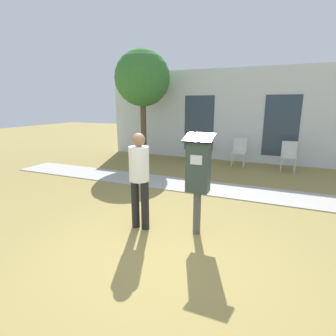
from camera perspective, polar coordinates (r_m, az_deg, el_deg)
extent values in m
plane|color=olive|center=(3.88, -1.10, -17.53)|extent=(40.00, 40.00, 0.00)
cube|color=#A3A099|center=(6.49, 9.78, -4.38)|extent=(12.00, 1.10, 0.02)
cube|color=silver|center=(9.68, 15.15, 10.91)|extent=(10.00, 0.24, 3.20)
cube|color=#2D3D4C|center=(9.86, 6.75, 9.59)|extent=(1.10, 0.02, 2.00)
cube|color=#2D3D4C|center=(9.47, 23.41, 8.39)|extent=(1.10, 0.02, 2.00)
cylinder|color=#4C4C4C|center=(4.21, 6.32, -9.60)|extent=(0.12, 0.12, 0.70)
cube|color=#2D3D38|center=(3.97, 6.60, 0.39)|extent=(0.34, 0.22, 0.80)
cube|color=silver|center=(3.83, 6.16, 1.76)|extent=(0.18, 0.01, 0.14)
cube|color=black|center=(3.89, 6.78, 6.58)|extent=(0.44, 0.31, 0.12)
cylinder|color=black|center=(4.39, -7.12, -7.73)|extent=(0.13, 0.13, 0.82)
cylinder|color=black|center=(4.31, -5.02, -8.11)|extent=(0.13, 0.13, 0.82)
cylinder|color=white|center=(4.15, -6.32, 0.90)|extent=(0.32, 0.32, 0.55)
sphere|color=#8C6647|center=(4.08, -6.46, 6.11)|extent=(0.21, 0.21, 0.21)
cylinder|color=silver|center=(9.21, 4.46, 2.50)|extent=(0.03, 0.03, 0.42)
cylinder|color=silver|center=(9.10, 6.73, 2.31)|extent=(0.03, 0.03, 0.42)
cylinder|color=silver|center=(9.57, 5.19, 2.91)|extent=(0.03, 0.03, 0.42)
cylinder|color=silver|center=(9.46, 7.38, 2.73)|extent=(0.03, 0.03, 0.42)
cube|color=silver|center=(9.29, 5.97, 4.00)|extent=(0.44, 0.44, 0.04)
cube|color=silver|center=(9.45, 6.37, 5.62)|extent=(0.44, 0.04, 0.44)
cylinder|color=silver|center=(8.85, 13.68, 1.68)|extent=(0.03, 0.03, 0.42)
cylinder|color=silver|center=(8.80, 16.11, 1.46)|extent=(0.03, 0.03, 0.42)
cylinder|color=silver|center=(9.22, 14.07, 2.14)|extent=(0.03, 0.03, 0.42)
cylinder|color=silver|center=(9.17, 16.41, 1.92)|extent=(0.03, 0.03, 0.42)
cube|color=silver|center=(8.97, 15.16, 3.24)|extent=(0.44, 0.44, 0.04)
cube|color=silver|center=(9.13, 15.44, 4.91)|extent=(0.44, 0.04, 0.44)
cylinder|color=silver|center=(8.59, 23.39, 0.56)|extent=(0.03, 0.03, 0.42)
cylinder|color=silver|center=(8.61, 25.91, 0.32)|extent=(0.03, 0.03, 0.42)
cylinder|color=silver|center=(8.97, 23.40, 1.07)|extent=(0.03, 0.03, 0.42)
cylinder|color=silver|center=(8.98, 25.81, 0.85)|extent=(0.03, 0.03, 0.42)
cube|color=silver|center=(8.74, 24.78, 2.17)|extent=(0.44, 0.44, 0.04)
cube|color=silver|center=(8.90, 24.90, 3.91)|extent=(0.44, 0.04, 0.44)
cylinder|color=brown|center=(9.52, -5.34, 8.27)|extent=(0.20, 0.20, 2.20)
sphere|color=#387533|center=(9.52, -5.59, 18.90)|extent=(1.90, 1.90, 1.90)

